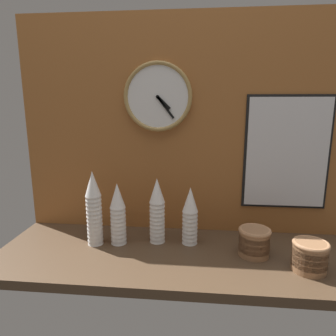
{
  "coord_description": "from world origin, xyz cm",
  "views": [
    {
      "loc": [
        6.99,
        -120.18,
        63.82
      ],
      "look_at": [
        -5.38,
        4.0,
        36.69
      ],
      "focal_mm": 32.0,
      "sensor_mm": 36.0,
      "label": 1
    }
  ],
  "objects": [
    {
      "name": "menu_board",
      "position": [
        49.09,
        24.35,
        40.72
      ],
      "size": [
        39.68,
        1.32,
        54.11
      ],
      "color": "black"
    },
    {
      "name": "ground_plane",
      "position": [
        0.0,
        0.0,
        -2.0
      ],
      "size": [
        160.0,
        56.0,
        4.0
      ],
      "primitive_type": "cube",
      "color": "#4C3826"
    },
    {
      "name": "cup_stack_center_left",
      "position": [
        -28.57,
        5.87,
        14.38
      ],
      "size": [
        7.21,
        7.21,
        28.77
      ],
      "color": "white",
      "rests_on": "ground_plane"
    },
    {
      "name": "cup_stack_left",
      "position": [
        -39.15,
        4.25,
        17.26
      ],
      "size": [
        7.21,
        7.21,
        34.52
      ],
      "color": "white",
      "rests_on": "ground_plane"
    },
    {
      "name": "wall_clock",
      "position": [
        -12.15,
        23.46,
        66.7
      ],
      "size": [
        32.7,
        2.7,
        32.7
      ],
      "color": "white"
    },
    {
      "name": "cup_stack_center_right",
      "position": [
        4.25,
        9.21,
        13.43
      ],
      "size": [
        7.21,
        7.21,
        26.85
      ],
      "color": "white",
      "rests_on": "ground_plane"
    },
    {
      "name": "cup_stack_center",
      "position": [
        -10.96,
        9.35,
        15.34
      ],
      "size": [
        7.21,
        7.21,
        30.69
      ],
      "color": "white",
      "rests_on": "ground_plane"
    },
    {
      "name": "wall_tiled_back",
      "position": [
        0.0,
        26.5,
        52.5
      ],
      "size": [
        160.0,
        3.0,
        105.0
      ],
      "color": "#A3602D",
      "rests_on": "ground_plane"
    },
    {
      "name": "bowl_stack_right",
      "position": [
        31.86,
        0.58,
        6.4
      ],
      "size": [
        13.62,
        13.62,
        11.99
      ],
      "color": "#996B47",
      "rests_on": "ground_plane"
    },
    {
      "name": "bowl_stack_far_right",
      "position": [
        50.98,
        -9.76,
        6.4
      ],
      "size": [
        13.62,
        13.62,
        11.99
      ],
      "color": "#996B47",
      "rests_on": "ground_plane"
    }
  ]
}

